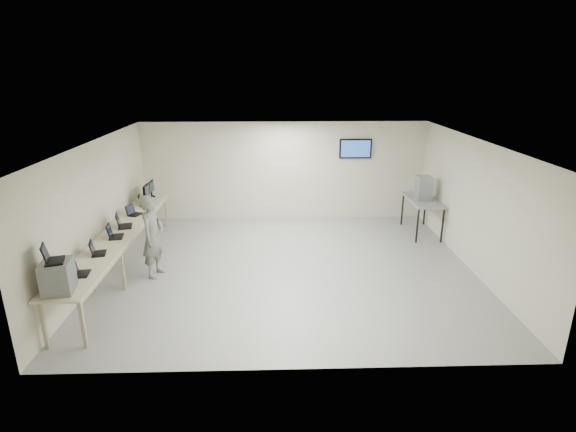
{
  "coord_description": "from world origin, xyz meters",
  "views": [
    {
      "loc": [
        -0.29,
        -9.05,
        4.23
      ],
      "look_at": [
        0.0,
        0.2,
        1.15
      ],
      "focal_mm": 28.0,
      "sensor_mm": 36.0,
      "label": 1
    }
  ],
  "objects_px": {
    "soldier": "(153,236)",
    "side_table": "(423,202)",
    "workbench": "(120,235)",
    "equipment_box": "(58,277)"
  },
  "relations": [
    {
      "from": "workbench",
      "to": "side_table",
      "type": "bearing_deg",
      "value": 16.35
    },
    {
      "from": "soldier",
      "to": "side_table",
      "type": "height_order",
      "value": "soldier"
    },
    {
      "from": "equipment_box",
      "to": "side_table",
      "type": "distance_m",
      "value": 8.69
    },
    {
      "from": "equipment_box",
      "to": "side_table",
      "type": "xyz_separation_m",
      "value": [
        7.25,
        4.78,
        -0.28
      ]
    },
    {
      "from": "equipment_box",
      "to": "workbench",
      "type": "bearing_deg",
      "value": 78.66
    },
    {
      "from": "workbench",
      "to": "soldier",
      "type": "relative_size",
      "value": 3.39
    },
    {
      "from": "workbench",
      "to": "soldier",
      "type": "xyz_separation_m",
      "value": [
        0.76,
        -0.25,
        0.06
      ]
    },
    {
      "from": "side_table",
      "to": "soldier",
      "type": "bearing_deg",
      "value": -159.83
    },
    {
      "from": "workbench",
      "to": "equipment_box",
      "type": "distance_m",
      "value": 2.69
    },
    {
      "from": "equipment_box",
      "to": "side_table",
      "type": "bearing_deg",
      "value": 23.38
    }
  ]
}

